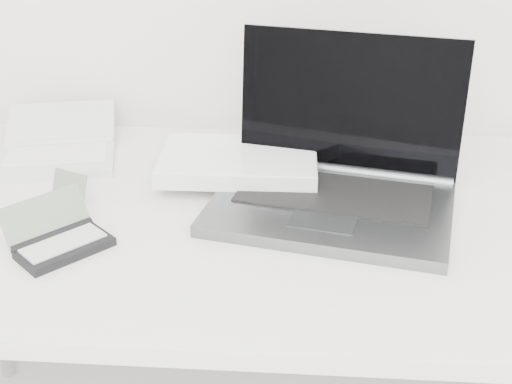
# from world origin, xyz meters

# --- Properties ---
(desk) EXTENTS (1.60, 0.80, 0.73)m
(desk) POSITION_xyz_m (0.00, 1.55, 0.68)
(desk) COLOR white
(desk) RESTS_ON ground
(laptop_large) EXTENTS (0.58, 0.43, 0.29)m
(laptop_large) POSITION_xyz_m (0.05, 1.63, 0.78)
(laptop_large) COLOR #585A5D
(laptop_large) RESTS_ON desk
(netbook_open_white) EXTENTS (0.30, 0.35, 0.06)m
(netbook_open_white) POSITION_xyz_m (-0.47, 1.77, 0.75)
(netbook_open_white) COLOR silver
(netbook_open_white) RESTS_ON desk
(pda_silver) EXTENTS (0.10, 0.10, 0.06)m
(pda_silver) POSITION_xyz_m (-0.39, 1.54, 0.74)
(pda_silver) COLOR #B7B7BC
(pda_silver) RESTS_ON desk
(palmtop_charcoal) EXTENTS (0.19, 0.19, 0.08)m
(palmtop_charcoal) POSITION_xyz_m (-0.35, 1.40, 0.75)
(palmtop_charcoal) COLOR black
(palmtop_charcoal) RESTS_ON desk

